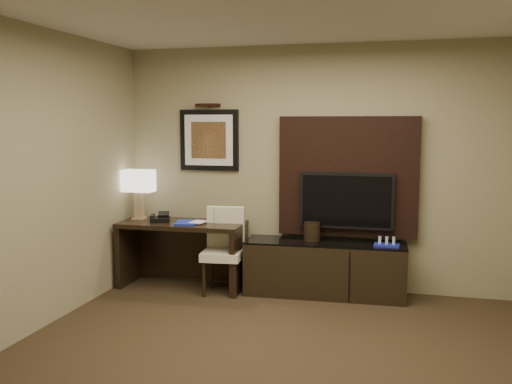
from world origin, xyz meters
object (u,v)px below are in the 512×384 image
(desk, at_px, (183,255))
(credenza, at_px, (325,269))
(desk_chair, at_px, (222,254))
(desk_phone, at_px, (160,217))
(water_bottle, at_px, (215,216))
(table_lamp, at_px, (139,197))
(ice_bucket, at_px, (312,231))
(tv, at_px, (347,201))
(minibar_tray, at_px, (387,242))

(desk, distance_m, credenza, 1.60)
(desk_chair, relative_size, desk_phone, 4.10)
(water_bottle, bearing_deg, table_lamp, 179.21)
(ice_bucket, bearing_deg, desk, -174.66)
(credenza, height_order, desk_chair, desk_chair)
(tv, bearing_deg, table_lamp, -175.66)
(desk, xyz_separation_m, credenza, (1.60, 0.10, -0.08))
(desk, bearing_deg, credenza, 2.10)
(desk_phone, bearing_deg, table_lamp, 143.66)
(credenza, xyz_separation_m, tv, (0.20, 0.14, 0.73))
(desk_chair, bearing_deg, credenza, 5.42)
(tv, distance_m, ice_bucket, 0.50)
(desk_phone, distance_m, minibar_tray, 2.49)
(tv, bearing_deg, desk_phone, -172.44)
(desk, distance_m, minibar_tray, 2.25)
(credenza, distance_m, ice_bucket, 0.42)
(tv, relative_size, desk_chair, 1.14)
(desk_phone, height_order, minibar_tray, desk_phone)
(table_lamp, bearing_deg, ice_bucket, 2.11)
(credenza, relative_size, ice_bucket, 8.59)
(table_lamp, xyz_separation_m, water_bottle, (0.92, -0.01, -0.18))
(tv, relative_size, water_bottle, 6.17)
(tv, bearing_deg, water_bottle, -172.37)
(table_lamp, xyz_separation_m, minibar_tray, (2.79, -0.02, -0.37))
(water_bottle, bearing_deg, tv, 7.63)
(desk_chair, xyz_separation_m, minibar_tray, (1.73, 0.16, 0.20))
(desk, xyz_separation_m, table_lamp, (-0.55, 0.06, 0.63))
(credenza, height_order, water_bottle, water_bottle)
(desk_chair, xyz_separation_m, water_bottle, (-0.14, 0.16, 0.39))
(table_lamp, relative_size, minibar_tray, 2.04)
(tv, bearing_deg, minibar_tray, -24.01)
(desk_chair, bearing_deg, tv, 9.64)
(desk_chair, relative_size, minibar_tray, 3.44)
(tv, height_order, minibar_tray, tv)
(desk_chair, bearing_deg, desk_phone, 168.36)
(desk_phone, bearing_deg, tv, -11.51)
(desk, distance_m, ice_bucket, 1.49)
(desk, height_order, table_lamp, table_lamp)
(desk, bearing_deg, water_bottle, 5.99)
(desk_chair, relative_size, table_lamp, 1.69)
(desk_chair, bearing_deg, table_lamp, 165.08)
(table_lamp, bearing_deg, desk, -6.38)
(desk_phone, bearing_deg, minibar_tray, -17.30)
(credenza, xyz_separation_m, desk_chair, (-1.09, -0.21, 0.14))
(credenza, height_order, desk_phone, desk_phone)
(desk_chair, relative_size, ice_bucket, 4.41)
(tv, xyz_separation_m, water_bottle, (-1.43, -0.19, -0.19))
(credenza, distance_m, tv, 0.77)
(water_bottle, height_order, minibar_tray, water_bottle)
(desk, relative_size, tv, 1.39)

